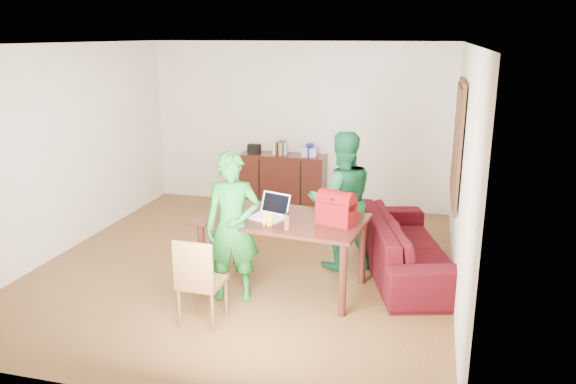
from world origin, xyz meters
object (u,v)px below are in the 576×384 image
(chair, at_px, (202,297))
(table, at_px, (283,227))
(person_near, at_px, (233,227))
(bottle, at_px, (287,221))
(person_far, at_px, (342,201))
(sofa, at_px, (407,245))
(red_bag, at_px, (336,211))
(laptop, at_px, (267,214))

(chair, bearing_deg, table, 61.58)
(chair, bearing_deg, person_near, 80.37)
(bottle, bearing_deg, person_far, 71.19)
(person_far, distance_m, sofa, 0.96)
(table, relative_size, red_bag, 4.80)
(person_far, bearing_deg, table, 31.61)
(chair, height_order, person_far, person_far)
(person_far, bearing_deg, bottle, 47.17)
(laptop, height_order, bottle, laptop)
(chair, xyz_separation_m, bottle, (0.72, 0.62, 0.66))
(person_near, bearing_deg, table, 26.97)
(person_near, relative_size, person_far, 0.96)
(person_far, bearing_deg, person_near, 25.73)
(person_far, relative_size, bottle, 9.16)
(bottle, xyz_separation_m, sofa, (1.20, 1.19, -0.59))
(chair, bearing_deg, red_bag, 40.25)
(red_bag, bearing_deg, table, -166.99)
(bottle, relative_size, sofa, 0.08)
(person_far, bearing_deg, laptop, 26.13)
(chair, height_order, bottle, bottle)
(person_near, xyz_separation_m, laptop, (0.29, 0.33, 0.07))
(chair, relative_size, laptop, 2.14)
(chair, relative_size, sofa, 0.39)
(table, relative_size, laptop, 4.43)
(red_bag, xyz_separation_m, sofa, (0.73, 0.88, -0.64))
(person_near, relative_size, bottle, 8.79)
(table, relative_size, sofa, 0.81)
(person_near, bearing_deg, red_bag, 3.97)
(table, relative_size, person_near, 1.15)
(table, distance_m, bottle, 0.44)
(person_near, height_order, laptop, person_near)
(chair, xyz_separation_m, laptop, (0.41, 0.92, 0.62))
(bottle, bearing_deg, sofa, 44.91)
(person_near, distance_m, laptop, 0.44)
(person_near, height_order, bottle, person_near)
(chair, height_order, red_bag, red_bag)
(chair, bearing_deg, bottle, 42.74)
(table, bearing_deg, person_far, 62.05)
(table, distance_m, chair, 1.23)
(table, distance_m, person_near, 0.61)
(person_near, relative_size, red_bag, 4.17)
(chair, relative_size, person_near, 0.56)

